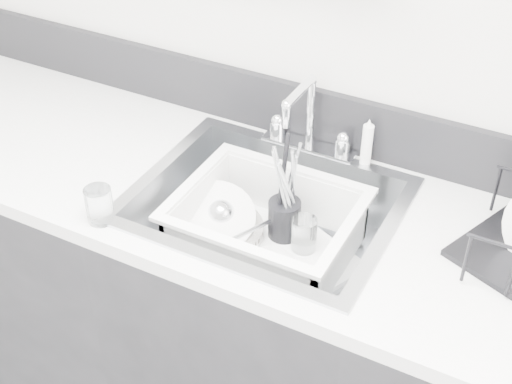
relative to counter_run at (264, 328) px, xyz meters
The scene contains 12 objects.
counter_run is the anchor object (origin of this frame).
backsplash 0.62m from the counter_run, 90.00° to the left, with size 3.20×0.02×0.16m, color black.
sink 0.37m from the counter_run, ahead, with size 0.64×0.52×0.20m, color silver, non-canonical shape.
faucet 0.58m from the counter_run, 90.00° to the left, with size 0.26×0.18×0.23m.
side_sprayer 0.61m from the counter_run, 57.89° to the left, with size 0.03×0.03×0.14m, color white.
wash_tub 0.38m from the counter_run, 48.84° to the right, with size 0.44×0.36×0.17m, color white, non-canonical shape.
plate_stack 0.36m from the counter_run, behind, with size 0.26×0.25×0.10m.
utensil_cup 0.38m from the counter_run, 74.17° to the left, with size 0.08×0.08×0.29m.
ladle 0.35m from the counter_run, behind, with size 0.28×0.10×0.08m, color silver, non-canonical shape.
tumbler_in_tub 0.37m from the counter_run, 27.04° to the left, with size 0.06×0.06×0.09m, color white.
tumbler_counter 0.64m from the counter_run, 141.50° to the right, with size 0.06×0.06×0.09m, color white.
bowl_small 0.34m from the counter_run, 53.05° to the right, with size 0.12×0.12×0.04m, color white.
Camera 1 is at (0.62, -0.03, 1.99)m, focal length 50.00 mm.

